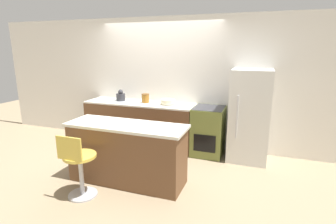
{
  "coord_description": "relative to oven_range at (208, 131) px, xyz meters",
  "views": [
    {
      "loc": [
        1.97,
        -4.39,
        2.0
      ],
      "look_at": [
        0.54,
        -0.4,
        0.96
      ],
      "focal_mm": 28.0,
      "sensor_mm": 36.0,
      "label": 1
    }
  ],
  "objects": [
    {
      "name": "ground_plane",
      "position": [
        -1.09,
        -0.33,
        -0.46
      ],
      "size": [
        14.0,
        14.0,
        0.0
      ],
      "primitive_type": "plane",
      "color": "#998466"
    },
    {
      "name": "canister_jar",
      "position": [
        -1.31,
        0.03,
        0.55
      ],
      "size": [
        0.16,
        0.16,
        0.17
      ],
      "color": "#9E6623",
      "rests_on": "back_counter"
    },
    {
      "name": "kitchen_island",
      "position": [
        -0.94,
        -1.47,
        -0.0
      ],
      "size": [
        1.8,
        0.61,
        0.91
      ],
      "color": "brown",
      "rests_on": "ground_plane"
    },
    {
      "name": "stool_chair",
      "position": [
        -1.33,
        -2.08,
        -0.01
      ],
      "size": [
        0.44,
        0.44,
        0.92
      ],
      "color": "#B7B7BC",
      "rests_on": "ground_plane"
    },
    {
      "name": "kettle",
      "position": [
        -1.88,
        0.03,
        0.55
      ],
      "size": [
        0.19,
        0.19,
        0.23
      ],
      "color": "#333338",
      "rests_on": "back_counter"
    },
    {
      "name": "wall_back",
      "position": [
        -1.09,
        0.35,
        0.84
      ],
      "size": [
        8.0,
        0.06,
        2.6
      ],
      "color": "white",
      "rests_on": "ground_plane"
    },
    {
      "name": "back_counter",
      "position": [
        -1.43,
        0.0,
        -0.0
      ],
      "size": [
        2.28,
        0.63,
        0.92
      ],
      "color": "brown",
      "rests_on": "ground_plane"
    },
    {
      "name": "refrigerator",
      "position": [
        0.73,
        -0.01,
        0.36
      ],
      "size": [
        0.68,
        0.67,
        1.64
      ],
      "color": "silver",
      "rests_on": "ground_plane"
    },
    {
      "name": "oven_range",
      "position": [
        0.0,
        0.0,
        0.0
      ],
      "size": [
        0.57,
        0.64,
        0.92
      ],
      "color": "olive",
      "rests_on": "ground_plane"
    },
    {
      "name": "mixing_bowl",
      "position": [
        -0.83,
        0.03,
        0.51
      ],
      "size": [
        0.28,
        0.28,
        0.09
      ],
      "color": "beige",
      "rests_on": "back_counter"
    }
  ]
}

